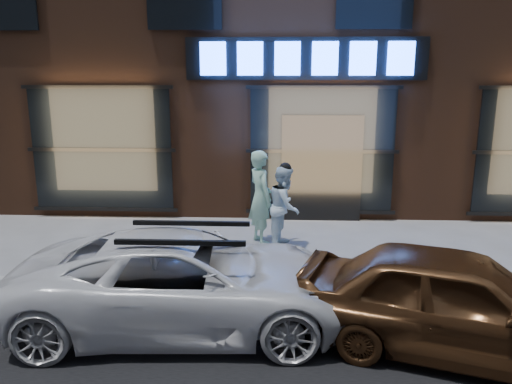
% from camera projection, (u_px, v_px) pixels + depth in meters
% --- Properties ---
extents(ground, '(90.00, 90.00, 0.00)m').
position_uv_depth(ground, '(340.00, 292.00, 7.69)').
color(ground, slate).
rests_on(ground, ground).
extents(curb, '(60.00, 0.25, 0.12)m').
position_uv_depth(curb, '(340.00, 289.00, 7.68)').
color(curb, gray).
rests_on(curb, ground).
extents(storefront_building, '(30.20, 8.28, 10.30)m').
position_uv_depth(storefront_building, '(314.00, 7.00, 14.26)').
color(storefront_building, '#54301E').
rests_on(storefront_building, ground).
extents(man_bowtie, '(0.70, 0.80, 1.85)m').
position_uv_depth(man_bowtie, '(260.00, 197.00, 9.78)').
color(man_bowtie, '#A9DFC7').
rests_on(man_bowtie, ground).
extents(man_cap, '(0.73, 0.87, 1.58)m').
position_uv_depth(man_cap, '(285.00, 206.00, 9.63)').
color(man_cap, white).
rests_on(man_cap, ground).
extents(white_suv, '(4.61, 2.32, 1.25)m').
position_uv_depth(white_suv, '(188.00, 281.00, 6.57)').
color(white_suv, silver).
rests_on(white_suv, ground).
extents(gold_sedan, '(4.11, 2.67, 1.30)m').
position_uv_depth(gold_sedan, '(458.00, 303.00, 5.89)').
color(gold_sedan, brown).
rests_on(gold_sedan, ground).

